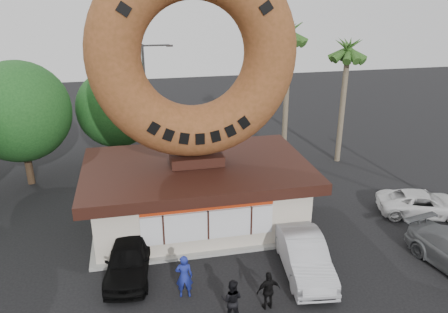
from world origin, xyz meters
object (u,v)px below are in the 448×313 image
(car_silver, at_px, (304,255))
(person_right, at_px, (269,290))
(donut_shop, at_px, (198,192))
(person_left, at_px, (184,276))
(person_center, at_px, (232,300))
(car_black, at_px, (129,258))
(street_lamp, at_px, (148,96))
(car_white, at_px, (422,203))
(giant_donut, at_px, (194,55))

(car_silver, bearing_deg, person_right, -131.82)
(donut_shop, xyz_separation_m, person_left, (-1.43, -5.68, -0.83))
(donut_shop, xyz_separation_m, person_center, (0.11, -7.31, -0.92))
(person_center, xyz_separation_m, car_black, (-3.68, 3.63, -0.08))
(donut_shop, xyz_separation_m, car_silver, (3.80, -5.12, -0.96))
(street_lamp, bearing_deg, person_left, -88.47)
(person_left, bearing_deg, street_lamp, -81.77)
(donut_shop, xyz_separation_m, car_black, (-3.57, -3.68, -1.00))
(person_left, distance_m, car_silver, 5.27)
(donut_shop, height_order, person_center, donut_shop)
(person_right, bearing_deg, person_left, -29.73)
(donut_shop, height_order, car_white, donut_shop)
(donut_shop, relative_size, giant_donut, 1.16)
(car_black, bearing_deg, person_center, -37.63)
(donut_shop, bearing_deg, car_black, -134.16)
(person_left, distance_m, car_black, 2.93)
(donut_shop, bearing_deg, person_left, -104.18)
(donut_shop, xyz_separation_m, giant_donut, (0.00, 0.02, 6.88))
(person_left, bearing_deg, person_center, 140.21)
(street_lamp, relative_size, person_left, 4.28)
(giant_donut, xyz_separation_m, street_lamp, (-1.86, 10.00, -4.16))
(car_black, bearing_deg, street_lamp, 89.85)
(car_silver, bearing_deg, street_lamp, 117.44)
(car_silver, xyz_separation_m, car_white, (8.16, 3.43, -0.16))
(street_lamp, relative_size, car_silver, 1.64)
(street_lamp, height_order, person_right, street_lamp)
(donut_shop, distance_m, car_silver, 6.45)
(person_right, relative_size, car_white, 0.35)
(donut_shop, xyz_separation_m, street_lamp, (-1.86, 10.02, 2.72))
(street_lamp, xyz_separation_m, person_left, (0.42, -15.70, -3.55))
(person_center, bearing_deg, giant_donut, -66.61)
(person_right, xyz_separation_m, car_black, (-5.17, 3.37, -0.05))
(giant_donut, bearing_deg, car_silver, -53.52)
(person_center, distance_m, person_right, 1.51)
(person_right, relative_size, car_silver, 0.33)
(car_white, bearing_deg, car_silver, 130.32)
(car_silver, distance_m, car_white, 8.85)
(car_silver, bearing_deg, giant_donut, 133.43)
(giant_donut, xyz_separation_m, car_silver, (3.80, -5.14, -7.84))
(person_center, distance_m, car_white, 13.11)
(person_right, height_order, car_black, person_right)
(person_center, xyz_separation_m, car_white, (11.84, 5.62, -0.19))
(giant_donut, height_order, street_lamp, giant_donut)
(car_white, bearing_deg, donut_shop, 99.44)
(person_center, bearing_deg, person_left, -23.99)
(person_left, bearing_deg, giant_donut, -97.45)
(street_lamp, distance_m, car_white, 18.50)
(person_right, relative_size, car_black, 0.36)
(giant_donut, distance_m, car_black, 9.41)
(giant_donut, relative_size, street_lamp, 1.21)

